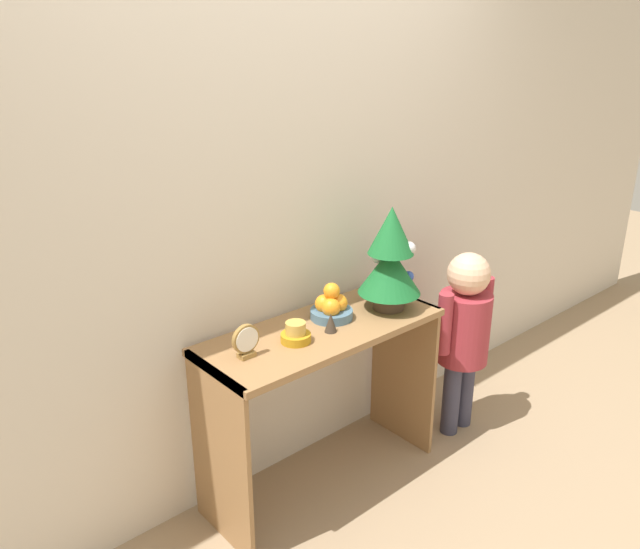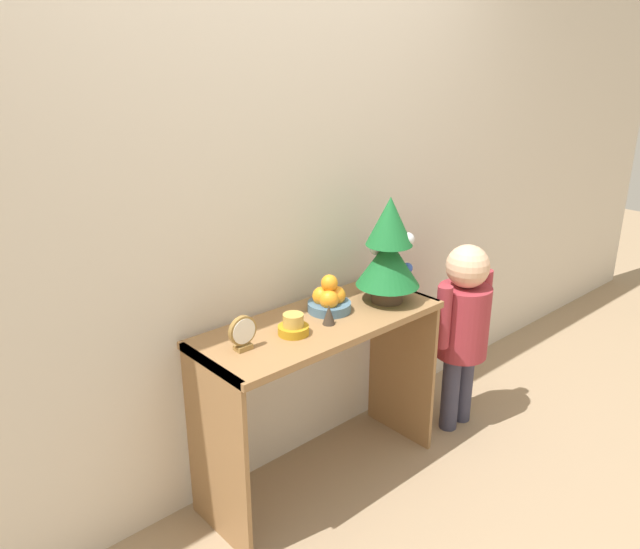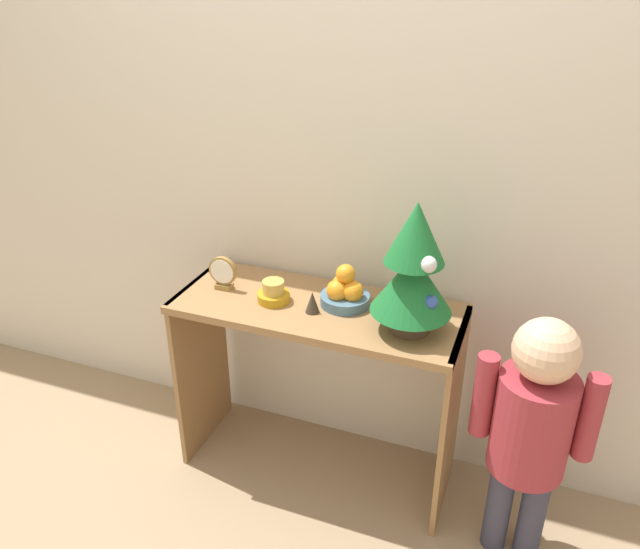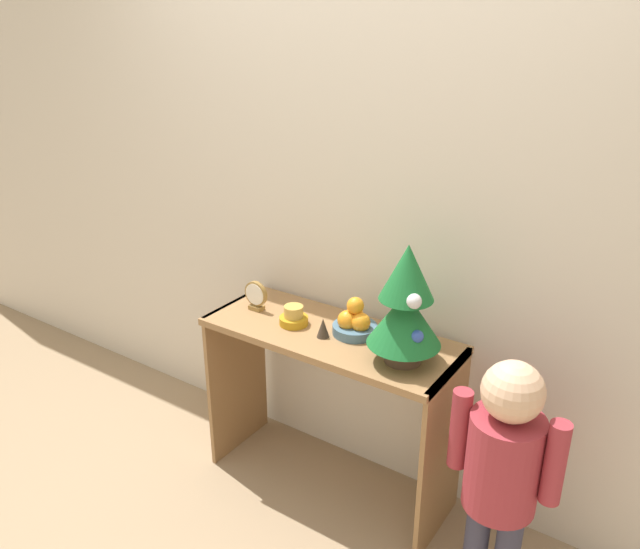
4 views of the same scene
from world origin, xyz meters
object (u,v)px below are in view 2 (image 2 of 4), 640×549
object	(u,v)px
singing_bowl	(293,326)
figurine	(328,315)
mini_tree	(389,250)
fruit_bowl	(329,299)
child_figure	(463,319)
desk_clock	(243,333)

from	to	relation	value
singing_bowl	figurine	size ratio (longest dim) A/B	1.48
singing_bowl	mini_tree	bearing A→B (deg)	-1.81
fruit_bowl	child_figure	world-z (taller)	child_figure
fruit_bowl	figurine	bearing A→B (deg)	-134.05
fruit_bowl	child_figure	bearing A→B (deg)	-14.94
desk_clock	child_figure	distance (m)	1.23
mini_tree	desk_clock	distance (m)	0.76
desk_clock	singing_bowl	bearing A→B (deg)	-5.65
figurine	child_figure	xyz separation A→B (m)	(0.81, -0.09, -0.23)
singing_bowl	figurine	xyz separation A→B (m)	(0.16, -0.02, 0.01)
desk_clock	figurine	xyz separation A→B (m)	(0.39, -0.05, -0.03)
singing_bowl	desk_clock	bearing A→B (deg)	174.35
figurine	mini_tree	bearing A→B (deg)	1.25
mini_tree	singing_bowl	world-z (taller)	mini_tree
singing_bowl	child_figure	distance (m)	1.00
fruit_bowl	desk_clock	size ratio (longest dim) A/B	1.37
singing_bowl	fruit_bowl	bearing A→B (deg)	15.56
figurine	singing_bowl	bearing A→B (deg)	171.52
singing_bowl	desk_clock	xyz separation A→B (m)	(-0.22, 0.02, 0.03)
fruit_bowl	child_figure	size ratio (longest dim) A/B	0.19
desk_clock	figurine	bearing A→B (deg)	-6.85
fruit_bowl	singing_bowl	size ratio (longest dim) A/B	1.51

